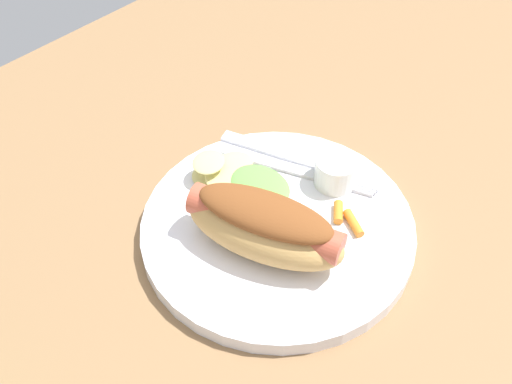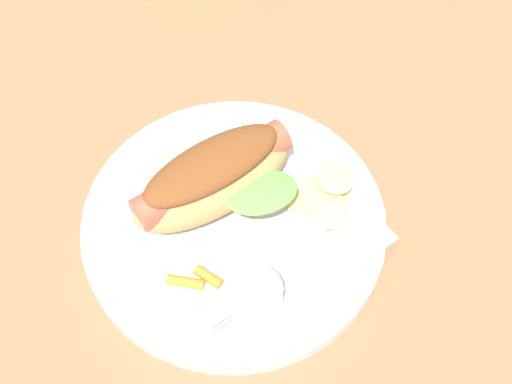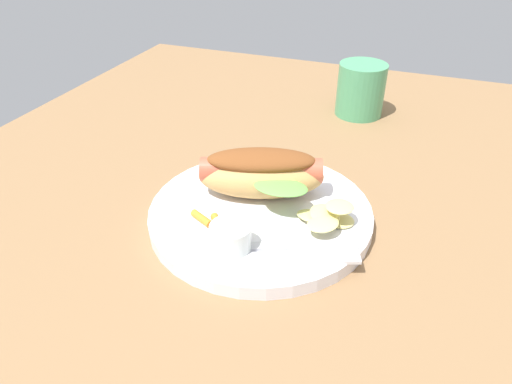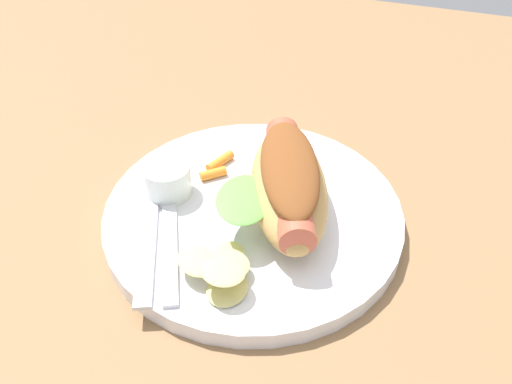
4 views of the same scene
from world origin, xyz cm
name	(u,v)px [view 2 (image 2 of 4)]	position (x,y,z in cm)	size (l,w,h in cm)	color
ground_plane	(208,258)	(0.00, 0.00, -0.90)	(120.00, 90.00, 1.80)	olive
plate	(234,225)	(1.55, -2.76, 0.80)	(25.64, 25.64, 1.60)	white
hot_dog	(214,176)	(4.30, -1.86, 4.62)	(10.80, 16.02, 5.75)	tan
sauce_ramekin	(255,297)	(-6.34, -2.44, 3.09)	(4.20, 4.20, 2.97)	white
fork	(302,269)	(-4.42, -6.89, 1.80)	(7.55, 16.07, 0.40)	silver
knife	(329,276)	(-5.60, -8.74, 1.78)	(13.52, 1.40, 0.36)	silver
chips_pile	(325,195)	(1.23, -10.65, 2.73)	(6.70, 6.62, 2.58)	#D8CE7D
carrot_garnish	(196,280)	(-3.17, 1.57, 2.03)	(2.41, 4.48, 0.87)	orange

